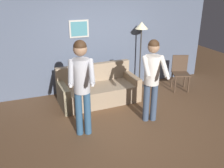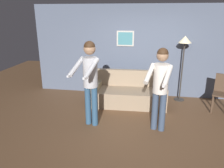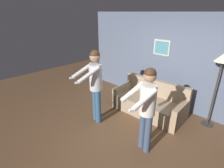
% 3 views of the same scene
% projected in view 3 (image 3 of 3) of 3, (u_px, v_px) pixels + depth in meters
% --- Properties ---
extents(ground_plane, '(12.00, 12.00, 0.00)m').
position_uv_depth(ground_plane, '(129.00, 137.00, 3.90)').
color(ground_plane, brown).
extents(back_wall_assembly, '(6.40, 0.09, 2.60)m').
position_uv_depth(back_wall_assembly, '(178.00, 63.00, 4.75)').
color(back_wall_assembly, '#4F596C').
rests_on(back_wall_assembly, ground_plane).
extents(couch, '(1.93, 0.93, 0.87)m').
position_uv_depth(couch, '(149.00, 103.00, 4.79)').
color(couch, gray).
rests_on(couch, ground_plane).
extents(torchiere_lamp, '(0.35, 0.35, 1.79)m').
position_uv_depth(torchiere_lamp, '(221.00, 67.00, 3.77)').
color(torchiere_lamp, '#332D28').
rests_on(torchiere_lamp, ground_plane).
extents(person_standing_left, '(0.54, 0.75, 1.83)m').
position_uv_depth(person_standing_left, '(95.00, 80.00, 4.06)').
color(person_standing_left, '#2D5070').
rests_on(person_standing_left, ground_plane).
extents(person_standing_right, '(0.55, 0.71, 1.73)m').
position_uv_depth(person_standing_right, '(147.00, 104.00, 3.18)').
color(person_standing_right, '#394960').
rests_on(person_standing_right, ground_plane).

